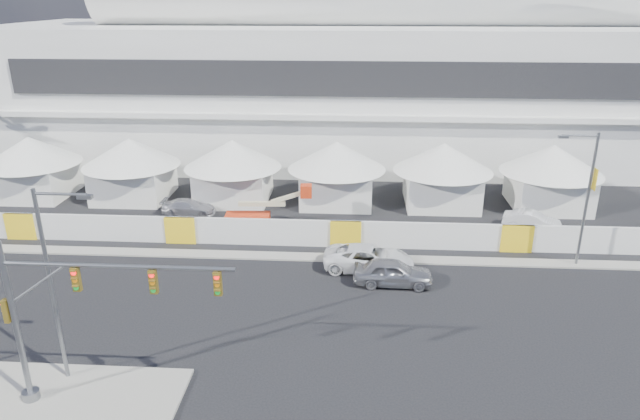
# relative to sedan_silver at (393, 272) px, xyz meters

# --- Properties ---
(ground) EXTENTS (160.00, 160.00, 0.00)m
(ground) POSITION_rel_sedan_silver_xyz_m (-9.06, -9.00, -0.83)
(ground) COLOR black
(ground) RESTS_ON ground
(median_island) EXTENTS (10.00, 5.00, 0.15)m
(median_island) POSITION_rel_sedan_silver_xyz_m (-15.06, -12.00, -0.76)
(median_island) COLOR gray
(median_island) RESTS_ON ground
(far_curb) EXTENTS (80.00, 1.20, 0.12)m
(far_curb) POSITION_rel_sedan_silver_xyz_m (10.94, 3.50, -0.77)
(far_curb) COLOR gray
(far_curb) RESTS_ON ground
(stadium) EXTENTS (80.00, 24.80, 21.98)m
(stadium) POSITION_rel_sedan_silver_xyz_m (-0.35, 32.50, 8.61)
(stadium) COLOR silver
(stadium) RESTS_ON ground
(tent_row) EXTENTS (53.40, 8.40, 5.40)m
(tent_row) POSITION_rel_sedan_silver_xyz_m (-8.56, 15.00, 2.31)
(tent_row) COLOR silver
(tent_row) RESTS_ON ground
(hoarding_fence) EXTENTS (70.00, 0.25, 2.00)m
(hoarding_fence) POSITION_rel_sedan_silver_xyz_m (-3.06, 5.50, 0.17)
(hoarding_fence) COLOR silver
(hoarding_fence) RESTS_ON ground
(sedan_silver) EXTENTS (2.12, 4.96, 1.67)m
(sedan_silver) POSITION_rel_sedan_silver_xyz_m (0.00, 0.00, 0.00)
(sedan_silver) COLOR #9D9EA2
(sedan_silver) RESTS_ON ground
(pickup_curb) EXTENTS (3.19, 6.09, 1.64)m
(pickup_curb) POSITION_rel_sedan_silver_xyz_m (-1.46, 1.96, -0.02)
(pickup_curb) COLOR white
(pickup_curb) RESTS_ON ground
(lot_car_a) EXTENTS (2.89, 4.52, 1.41)m
(lot_car_a) POSITION_rel_sedan_silver_xyz_m (11.23, 9.68, -0.13)
(lot_car_a) COLOR silver
(lot_car_a) RESTS_ON ground
(lot_car_c) EXTENTS (1.85, 4.40, 1.27)m
(lot_car_c) POSITION_rel_sedan_silver_xyz_m (-16.09, 11.14, -0.20)
(lot_car_c) COLOR silver
(lot_car_c) RESTS_ON ground
(traffic_mast) EXTENTS (9.93, 0.75, 7.67)m
(traffic_mast) POSITION_rel_sedan_silver_xyz_m (-14.68, -12.04, 3.56)
(traffic_mast) COLOR slate
(traffic_mast) RESTS_ON median_island
(streetlight_median) EXTENTS (2.58, 0.26, 9.34)m
(streetlight_median) POSITION_rel_sedan_silver_xyz_m (-15.62, -10.36, 4.68)
(streetlight_median) COLOR gray
(streetlight_median) RESTS_ON median_island
(streetlight_curb) EXTENTS (2.69, 0.60, 9.07)m
(streetlight_curb) POSITION_rel_sedan_silver_xyz_m (12.27, 3.50, 4.43)
(streetlight_curb) COLOR slate
(streetlight_curb) RESTS_ON ground
(boom_lift) EXTENTS (6.80, 1.72, 3.44)m
(boom_lift) POSITION_rel_sedan_silver_xyz_m (-10.11, 8.83, 0.09)
(boom_lift) COLOR red
(boom_lift) RESTS_ON ground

